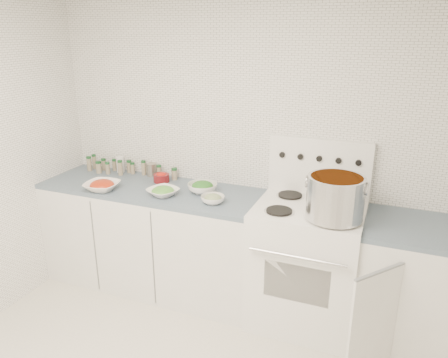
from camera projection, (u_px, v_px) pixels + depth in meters
room_walls at (165, 159)px, 2.02m from camera, size 3.54×3.04×2.52m
counter_left at (154, 237)px, 3.71m from camera, size 1.85×0.62×0.90m
stove at (306, 261)px, 3.24m from camera, size 0.76×0.70×1.36m
counter_right at (426, 290)px, 2.97m from camera, size 0.89×0.94×0.90m
stock_pot at (335, 196)px, 2.84m from camera, size 0.39×0.37×0.28m
bowl_tomato at (102, 186)px, 3.49m from camera, size 0.29×0.29×0.09m
bowl_snowpea at (163, 191)px, 3.38m from camera, size 0.30×0.30×0.08m
bowl_broccoli at (202, 187)px, 3.44m from camera, size 0.24×0.24×0.09m
bowl_zucchini at (213, 199)px, 3.24m from camera, size 0.19×0.19×0.07m
bowl_pepper at (161, 177)px, 3.68m from camera, size 0.13×0.13×0.08m
salt_canister at (120, 164)px, 3.92m from camera, size 0.09×0.09×0.14m
tin_can at (152, 170)px, 3.83m from camera, size 0.10×0.10×0.11m
spice_cluster at (121, 167)px, 3.89m from camera, size 0.88×0.16×0.14m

